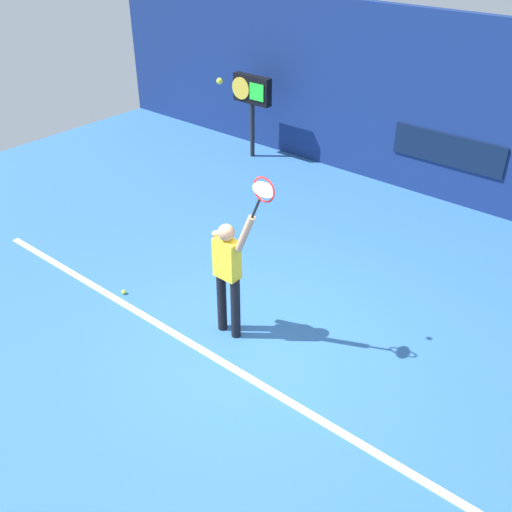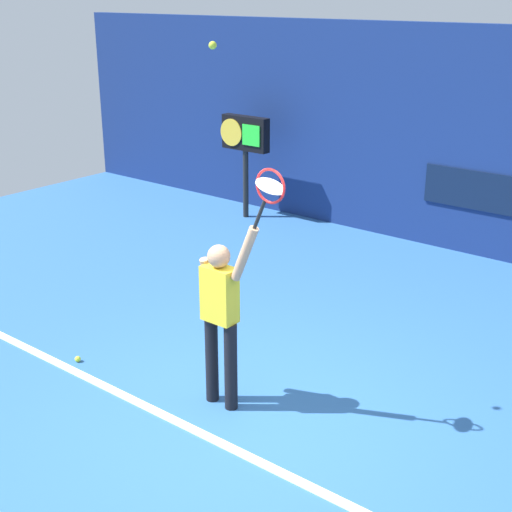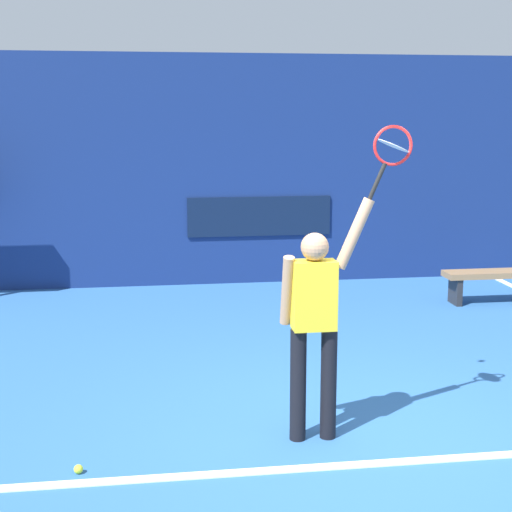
# 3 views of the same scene
# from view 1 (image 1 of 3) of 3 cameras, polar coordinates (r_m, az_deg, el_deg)

# --- Properties ---
(ground_plane) EXTENTS (18.00, 18.00, 0.00)m
(ground_plane) POSITION_cam_1_polar(r_m,az_deg,el_deg) (8.04, -0.55, -8.65)
(ground_plane) COLOR #2D609E
(back_wall) EXTENTS (18.00, 0.20, 3.46)m
(back_wall) POSITION_cam_1_polar(r_m,az_deg,el_deg) (11.79, 18.80, 12.95)
(back_wall) COLOR navy
(back_wall) RESTS_ON ground_plane
(sponsor_banner_center) EXTENTS (2.20, 0.03, 0.60)m
(sponsor_banner_center) POSITION_cam_1_polar(r_m,az_deg,el_deg) (11.91, 17.99, 9.69)
(sponsor_banner_center) COLOR #0C1933
(court_baseline) EXTENTS (10.00, 0.10, 0.01)m
(court_baseline) POSITION_cam_1_polar(r_m,az_deg,el_deg) (7.77, -2.91, -10.39)
(court_baseline) COLOR white
(court_baseline) RESTS_ON ground_plane
(tennis_player) EXTENTS (0.71, 0.31, 1.96)m
(tennis_player) POSITION_cam_1_polar(r_m,az_deg,el_deg) (7.68, -2.72, -1.43)
(tennis_player) COLOR black
(tennis_player) RESTS_ON ground_plane
(tennis_racket) EXTENTS (0.41, 0.27, 0.62)m
(tennis_racket) POSITION_cam_1_polar(r_m,az_deg,el_deg) (6.70, 0.67, 6.21)
(tennis_racket) COLOR black
(tennis_ball) EXTENTS (0.07, 0.07, 0.07)m
(tennis_ball) POSITION_cam_1_polar(r_m,az_deg,el_deg) (6.59, -3.53, 16.49)
(tennis_ball) COLOR #CCE033
(scoreboard_clock) EXTENTS (0.96, 0.20, 1.84)m
(scoreboard_clock) POSITION_cam_1_polar(r_m,az_deg,el_deg) (13.35, -0.40, 15.39)
(scoreboard_clock) COLOR black
(scoreboard_clock) RESTS_ON ground_plane
(spare_ball) EXTENTS (0.07, 0.07, 0.07)m
(spare_ball) POSITION_cam_1_polar(r_m,az_deg,el_deg) (9.19, -12.63, -3.41)
(spare_ball) COLOR #CCE033
(spare_ball) RESTS_ON ground_plane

